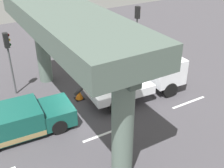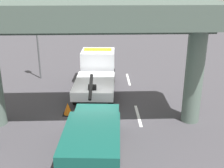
# 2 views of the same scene
# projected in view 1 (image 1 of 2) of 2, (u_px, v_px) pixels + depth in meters

# --- Properties ---
(ground_plane) EXTENTS (60.00, 40.00, 0.10)m
(ground_plane) POSITION_uv_depth(u_px,v_px,m) (86.00, 112.00, 16.92)
(ground_plane) COLOR #423F44
(lane_stripe_mid) EXTENTS (2.60, 0.16, 0.01)m
(lane_stripe_mid) POSITION_uv_depth(u_px,v_px,m) (105.00, 134.00, 15.12)
(lane_stripe_mid) COLOR silver
(lane_stripe_mid) RESTS_ON ground
(lane_stripe_east) EXTENTS (2.60, 0.16, 0.01)m
(lane_stripe_east) POSITION_uv_depth(u_px,v_px,m) (189.00, 102.00, 17.78)
(lane_stripe_east) COLOR silver
(lane_stripe_east) RESTS_ON ground
(tow_truck_white) EXTENTS (7.31, 2.75, 2.46)m
(tow_truck_white) POSITION_uv_depth(u_px,v_px,m) (145.00, 77.00, 18.16)
(tow_truck_white) COLOR white
(tow_truck_white) RESTS_ON ground
(towed_van_green) EXTENTS (5.32, 2.49, 1.58)m
(towed_van_green) POSITION_uv_depth(u_px,v_px,m) (18.00, 121.00, 14.81)
(towed_van_green) COLOR #145147
(towed_van_green) RESTS_ON ground
(overpass_structure) EXTENTS (3.60, 12.04, 6.09)m
(overpass_structure) POSITION_uv_depth(u_px,v_px,m) (69.00, 31.00, 14.12)
(overpass_structure) COLOR #596B60
(overpass_structure) RESTS_ON ground
(traffic_light_far) EXTENTS (0.39, 0.32, 4.14)m
(traffic_light_far) POSITION_uv_depth(u_px,v_px,m) (8.00, 51.00, 17.26)
(traffic_light_far) COLOR #515456
(traffic_light_far) RESTS_ON ground
(traffic_light_mid) EXTENTS (0.39, 0.32, 4.49)m
(traffic_light_mid) POSITION_uv_depth(u_px,v_px,m) (137.00, 23.00, 21.35)
(traffic_light_mid) COLOR #515456
(traffic_light_mid) RESTS_ON ground
(traffic_cone_orange) EXTENTS (0.57, 0.57, 0.67)m
(traffic_cone_orange) POSITION_uv_depth(u_px,v_px,m) (79.00, 94.00, 18.00)
(traffic_cone_orange) COLOR orange
(traffic_cone_orange) RESTS_ON ground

